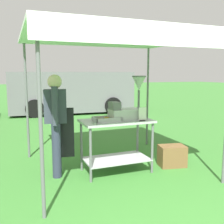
# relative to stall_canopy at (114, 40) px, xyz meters

# --- Properties ---
(ground_plane) EXTENTS (70.00, 70.00, 0.00)m
(ground_plane) POSITION_rel_stall_canopy_xyz_m (-0.07, 4.82, -2.15)
(ground_plane) COLOR #3D7F33
(stall_canopy) EXTENTS (2.81, 2.54, 2.23)m
(stall_canopy) POSITION_rel_stall_canopy_xyz_m (0.00, 0.00, 0.00)
(stall_canopy) COLOR slate
(stall_canopy) RESTS_ON ground
(donut_cart) EXTENTS (1.15, 0.63, 0.87)m
(donut_cart) POSITION_rel_stall_canopy_xyz_m (0.00, -0.10, -1.53)
(donut_cart) COLOR #B7B7BC
(donut_cart) RESTS_ON ground
(donut_tray) EXTENTS (0.42, 0.27, 0.07)m
(donut_tray) POSITION_rel_stall_canopy_xyz_m (-0.18, -0.15, -1.25)
(donut_tray) COLOR #B7B7BC
(donut_tray) RESTS_ON donut_cart
(donut_fryer) EXTENTS (0.61, 0.28, 0.72)m
(donut_fryer) POSITION_rel_stall_canopy_xyz_m (0.20, -0.13, -1.04)
(donut_fryer) COLOR #B7B7BC
(donut_fryer) RESTS_ON donut_cart
(menu_sign) EXTENTS (0.13, 0.05, 0.22)m
(menu_sign) POSITION_rel_stall_canopy_xyz_m (0.36, -0.32, -1.18)
(menu_sign) COLOR black
(menu_sign) RESTS_ON donut_cart
(vendor) EXTENTS (0.46, 0.54, 1.61)m
(vendor) POSITION_rel_stall_canopy_xyz_m (-0.94, 0.11, -1.25)
(vendor) COLOR #2D3347
(vendor) RESTS_ON ground
(supply_crate) EXTENTS (0.50, 0.38, 0.37)m
(supply_crate) POSITION_rel_stall_canopy_xyz_m (1.01, -0.22, -1.96)
(supply_crate) COLOR brown
(supply_crate) RESTS_ON ground
(van_grey) EXTENTS (5.03, 2.37, 1.69)m
(van_grey) POSITION_rel_stall_canopy_xyz_m (0.83, 6.84, -1.27)
(van_grey) COLOR slate
(van_grey) RESTS_ON ground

